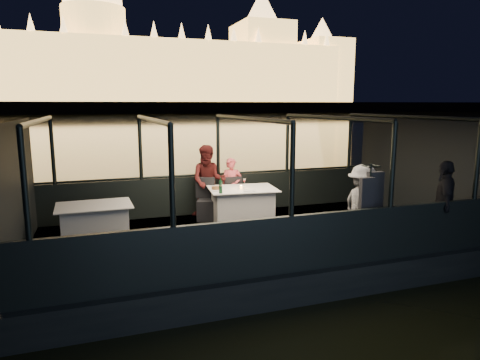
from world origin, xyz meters
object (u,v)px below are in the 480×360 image
object	(u,v)px
chair_port_left	(208,200)
passenger_dark	(444,200)
dining_table_central	(242,205)
coat_stand	(369,204)
person_man_maroon	(209,185)
chair_port_right	(236,198)
person_woman_coral	(232,183)
wine_bottle	(221,186)
passenger_stripe	(362,200)
dining_table_aft	(95,222)

from	to	relation	value
chair_port_left	passenger_dark	bearing A→B (deg)	-17.20
dining_table_central	passenger_dark	size ratio (longest dim) A/B	0.91
coat_stand	person_man_maroon	world-z (taller)	coat_stand
person_man_maroon	passenger_dark	world-z (taller)	passenger_dark
chair_port_right	person_woman_coral	xyz separation A→B (m)	(-0.01, 0.27, 0.30)
wine_bottle	passenger_dark	bearing A→B (deg)	-33.01
passenger_dark	coat_stand	bearing A→B (deg)	-50.54
passenger_dark	person_woman_coral	bearing A→B (deg)	-99.85
person_woman_coral	wine_bottle	distance (m)	1.23
coat_stand	wine_bottle	bearing A→B (deg)	129.70
chair_port_left	wine_bottle	size ratio (longest dim) A/B	2.83
chair_port_left	passenger_dark	world-z (taller)	passenger_dark
dining_table_central	person_woman_coral	bearing A→B (deg)	91.16
dining_table_central	passenger_stripe	world-z (taller)	passenger_stripe
person_man_maroon	passenger_stripe	xyz separation A→B (m)	(2.11, -2.91, 0.10)
chair_port_right	passenger_stripe	world-z (taller)	passenger_stripe
chair_port_right	passenger_dark	world-z (taller)	passenger_dark
dining_table_central	passenger_dark	world-z (taller)	passenger_dark
coat_stand	passenger_stripe	bearing A→B (deg)	66.76
chair_port_right	dining_table_central	bearing A→B (deg)	-91.31
person_man_maroon	passenger_dark	xyz separation A→B (m)	(3.52, -3.38, 0.10)
chair_port_left	chair_port_right	xyz separation A→B (m)	(0.67, 0.00, 0.00)
person_woman_coral	passenger_stripe	xyz separation A→B (m)	(1.55, -2.91, 0.10)
chair_port_right	passenger_dark	bearing A→B (deg)	-47.82
dining_table_aft	coat_stand	size ratio (longest dim) A/B	0.85
chair_port_right	person_woman_coral	bearing A→B (deg)	91.78
dining_table_aft	passenger_stripe	distance (m)	4.97
person_woman_coral	passenger_stripe	distance (m)	3.30
passenger_dark	wine_bottle	distance (m)	4.23
person_man_maroon	wine_bottle	distance (m)	1.09
chair_port_right	coat_stand	distance (m)	3.42
dining_table_central	person_man_maroon	distance (m)	0.99
dining_table_aft	passenger_stripe	size ratio (longest dim) A/B	0.90
dining_table_aft	chair_port_right	xyz separation A→B (m)	(3.07, 0.83, 0.06)
dining_table_aft	person_man_maroon	world-z (taller)	person_man_maroon
chair_port_left	person_man_maroon	distance (m)	0.42
dining_table_central	passenger_stripe	distance (m)	2.71
chair_port_left	passenger_dark	size ratio (longest dim) A/B	0.59
person_woman_coral	wine_bottle	size ratio (longest dim) A/B	4.07
chair_port_left	chair_port_right	world-z (taller)	chair_port_left
dining_table_aft	person_woman_coral	xyz separation A→B (m)	(3.06, 1.10, 0.36)
chair_port_right	wine_bottle	distance (m)	1.11
wine_bottle	passenger_stripe	bearing A→B (deg)	-40.59
chair_port_left	wine_bottle	xyz separation A→B (m)	(0.07, -0.80, 0.47)
coat_stand	dining_table_central	bearing A→B (deg)	116.39
passenger_stripe	wine_bottle	bearing A→B (deg)	53.00
chair_port_left	person_man_maroon	world-z (taller)	person_man_maroon
passenger_stripe	passenger_dark	world-z (taller)	passenger_dark
passenger_stripe	wine_bottle	distance (m)	2.82
dining_table_aft	dining_table_central	bearing A→B (deg)	7.10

